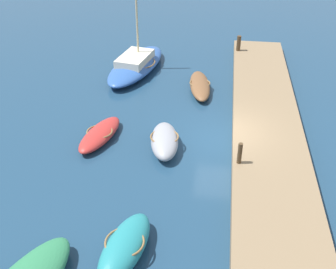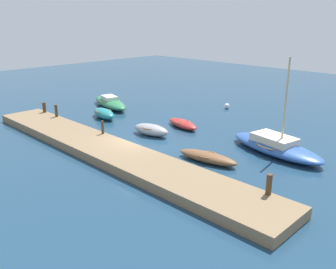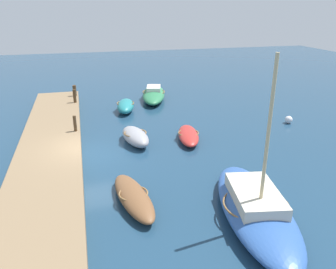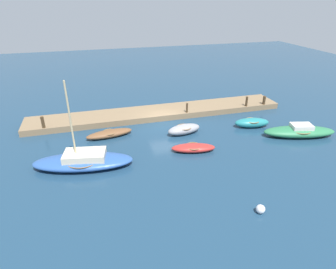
{
  "view_description": "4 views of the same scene",
  "coord_description": "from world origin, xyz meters",
  "views": [
    {
      "loc": [
        -16.17,
        0.31,
        10.4
      ],
      "look_at": [
        -1.04,
        2.48,
        0.75
      ],
      "focal_mm": 43.59,
      "sensor_mm": 36.0,
      "label": 1
    },
    {
      "loc": [
        17.81,
        -14.62,
        8.38
      ],
      "look_at": [
        1.42,
        1.89,
        0.79
      ],
      "focal_mm": 39.1,
      "sensor_mm": 36.0,
      "label": 2
    },
    {
      "loc": [
        16.68,
        -0.09,
        7.44
      ],
      "look_at": [
        1.07,
        4.0,
        1.2
      ],
      "focal_mm": 36.0,
      "sensor_mm": 36.0,
      "label": 3
    },
    {
      "loc": [
        6.23,
        23.38,
        10.73
      ],
      "look_at": [
        0.69,
        3.8,
        0.7
      ],
      "focal_mm": 30.43,
      "sensor_mm": 36.0,
      "label": 4
    }
  ],
  "objects": [
    {
      "name": "mooring_post_mid_west",
      "position": [
        -8.82,
        -0.64,
        1.05
      ],
      "size": [
        0.22,
        0.22,
        0.99
      ],
      "primitive_type": "cylinder",
      "color": "#47331E",
      "rests_on": "dock_platform"
    },
    {
      "name": "mooring_post_east",
      "position": [
        10.42,
        -0.64,
        1.05
      ],
      "size": [
        0.27,
        0.27,
        1.0
      ],
      "primitive_type": "cylinder",
      "color": "#47331E",
      "rests_on": "dock_platform"
    },
    {
      "name": "mooring_post_mid_east",
      "position": [
        -2.46,
        -0.64,
        1.02
      ],
      "size": [
        0.18,
        0.18,
        0.93
      ],
      "primitive_type": "cylinder",
      "color": "#47331E",
      "rests_on": "dock_platform"
    },
    {
      "name": "sailboat_blue",
      "position": [
        7.27,
        5.7,
        0.49
      ],
      "size": [
        7.1,
        3.55,
        6.12
      ],
      "rotation": [
        0.0,
        0.0,
        -0.18
      ],
      "color": "#2D569E",
      "rests_on": "ground_plane"
    },
    {
      "name": "motorboat_green",
      "position": [
        -10.21,
        5.72,
        0.46
      ],
      "size": [
        6.23,
        3.2,
        1.08
      ],
      "rotation": [
        0.0,
        0.0,
        -0.25
      ],
      "color": "#2D7A4C",
      "rests_on": "ground_plane"
    },
    {
      "name": "rowboat_brown",
      "position": [
        5.13,
        1.52,
        0.3
      ],
      "size": [
        3.99,
        1.68,
        0.59
      ],
      "rotation": [
        0.0,
        0.0,
        0.15
      ],
      "color": "brown",
      "rests_on": "ground_plane"
    },
    {
      "name": "rowboat_red",
      "position": [
        -0.76,
        5.72,
        0.3
      ],
      "size": [
        3.49,
        1.84,
        0.58
      ],
      "rotation": [
        0.0,
        0.0,
        -0.22
      ],
      "color": "#B72D28",
      "rests_on": "ground_plane"
    },
    {
      "name": "rowboat_teal",
      "position": [
        -7.37,
        2.96,
        0.42
      ],
      "size": [
        3.26,
        1.78,
        0.82
      ],
      "rotation": [
        0.0,
        0.0,
        -0.19
      ],
      "color": "teal",
      "rests_on": "ground_plane"
    },
    {
      "name": "dock_platform",
      "position": [
        0.0,
        -2.0,
        0.28
      ],
      "size": [
        24.81,
        3.22,
        0.55
      ],
      "primitive_type": "cube",
      "color": "#846B4C",
      "rests_on": "ground_plane"
    },
    {
      "name": "ground_plane",
      "position": [
        0.0,
        0.0,
        0.0
      ],
      "size": [
        84.0,
        84.0,
        0.0
      ],
      "primitive_type": "plane",
      "color": "navy"
    },
    {
      "name": "dinghy_grey",
      "position": [
        -1.06,
        2.63,
        0.42
      ],
      "size": [
        3.11,
        1.68,
        0.82
      ],
      "rotation": [
        0.0,
        0.0,
        0.16
      ],
      "color": "#939399",
      "rests_on": "ground_plane"
    },
    {
      "name": "marker_buoy",
      "position": [
        -1.91,
        13.13,
        0.25
      ],
      "size": [
        0.5,
        0.5,
        0.5
      ],
      "primitive_type": "sphere",
      "color": "silver",
      "rests_on": "ground_plane"
    },
    {
      "name": "mooring_post_west",
      "position": [
        -10.84,
        -0.64,
        0.98
      ],
      "size": [
        0.28,
        0.28,
        0.86
      ],
      "primitive_type": "cylinder",
      "color": "#47331E",
      "rests_on": "dock_platform"
    }
  ]
}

